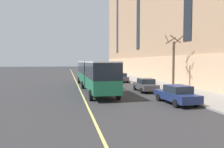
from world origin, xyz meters
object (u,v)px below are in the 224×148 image
object	(u,v)px
parked_car_darkgray_2	(145,85)
parked_car_navy_5	(107,74)
parked_car_navy_4	(177,94)
city_bus	(93,73)
street_tree_mid_block	(173,60)
fire_hydrant	(127,78)
parked_car_champagne_0	(102,72)
parked_car_darkgray_3	(121,77)

from	to	relation	value
parked_car_darkgray_2	parked_car_navy_5	world-z (taller)	same
parked_car_navy_4	city_bus	bearing A→B (deg)	117.20
parked_car_navy_5	street_tree_mid_block	size ratio (longest dim) A/B	0.67
parked_car_darkgray_2	street_tree_mid_block	world-z (taller)	street_tree_mid_block
street_tree_mid_block	fire_hydrant	bearing A→B (deg)	101.77
parked_car_navy_4	parked_car_champagne_0	bearing A→B (deg)	90.15
parked_car_darkgray_2	parked_car_navy_5	distance (m)	24.21
city_bus	parked_car_darkgray_3	size ratio (longest dim) A/B	4.58
parked_car_darkgray_2	parked_car_navy_5	xyz separation A→B (m)	(-0.20, 24.21, -0.00)
city_bus	parked_car_navy_5	world-z (taller)	city_bus
street_tree_mid_block	parked_car_navy_4	bearing A→B (deg)	-115.62
parked_car_navy_5	fire_hydrant	world-z (taller)	parked_car_navy_5
city_bus	parked_car_navy_5	bearing A→B (deg)	74.97
city_bus	parked_car_navy_4	bearing A→B (deg)	-62.80
parked_car_darkgray_2	parked_car_darkgray_3	xyz separation A→B (m)	(0.02, 12.13, -0.00)
parked_car_darkgray_3	parked_car_navy_4	world-z (taller)	same
parked_car_champagne_0	parked_car_navy_5	distance (m)	7.50
parked_car_champagne_0	fire_hydrant	distance (m)	17.83
parked_car_navy_4	parked_car_navy_5	size ratio (longest dim) A/B	1.06
city_bus	parked_car_darkgray_2	size ratio (longest dim) A/B	4.17
parked_car_darkgray_3	parked_car_darkgray_2	bearing A→B (deg)	-90.10
parked_car_darkgray_2	street_tree_mid_block	size ratio (longest dim) A/B	0.69
parked_car_darkgray_3	parked_car_navy_5	size ratio (longest dim) A/B	0.95
city_bus	parked_car_navy_4	distance (m)	12.53
parked_car_champagne_0	parked_car_navy_5	world-z (taller)	same
parked_car_champagne_0	parked_car_darkgray_2	xyz separation A→B (m)	(0.15, -31.71, 0.00)
parked_car_champagne_0	street_tree_mid_block	distance (m)	30.73
parked_car_champagne_0	parked_car_navy_5	size ratio (longest dim) A/B	0.99
parked_car_darkgray_2	fire_hydrant	distance (m)	14.07
fire_hydrant	city_bus	bearing A→B (deg)	-125.34
street_tree_mid_block	parked_car_navy_5	bearing A→B (deg)	101.04
parked_car_darkgray_3	parked_car_navy_5	bearing A→B (deg)	91.04
parked_car_champagne_0	parked_car_navy_5	xyz separation A→B (m)	(-0.05, -7.50, -0.00)
parked_car_navy_5	parked_car_navy_4	bearing A→B (deg)	-89.72
parked_car_champagne_0	fire_hydrant	world-z (taller)	parked_car_champagne_0
city_bus	parked_car_navy_4	size ratio (longest dim) A/B	4.12
city_bus	parked_car_darkgray_2	world-z (taller)	city_bus
fire_hydrant	parked_car_darkgray_3	bearing A→B (deg)	-131.18
parked_car_navy_4	fire_hydrant	distance (m)	21.55
parked_car_darkgray_3	street_tree_mid_block	distance (m)	11.87
parked_car_darkgray_3	parked_car_navy_4	size ratio (longest dim) A/B	0.90
street_tree_mid_block	fire_hydrant	distance (m)	13.21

